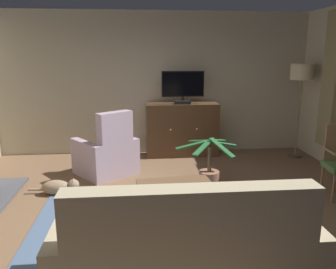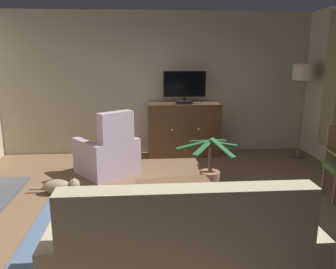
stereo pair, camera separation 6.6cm
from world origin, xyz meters
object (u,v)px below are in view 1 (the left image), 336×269
television (183,86)px  coffee_table (175,189)px  potted_plant_on_hearth_side (209,173)px  cat (59,187)px  floor_lamp (302,77)px  sofa_floral (186,256)px  tv_cabinet (182,131)px  tv_remote (183,186)px  armchair_facing_sofa (107,155)px

television → coffee_table: television is taller
television → potted_plant_on_hearth_side: 2.03m
coffee_table → cat: bearing=150.8°
floor_lamp → sofa_floral: bearing=-126.1°
tv_cabinet → television: 0.88m
tv_remote → tv_cabinet: bearing=61.8°
tv_cabinet → television: bearing=-90.0°
sofa_floral → cat: (-1.53, 2.23, -0.23)m
armchair_facing_sofa → potted_plant_on_hearth_side: (1.58, -0.73, -0.11)m
tv_cabinet → floor_lamp: 2.47m
tv_cabinet → floor_lamp: (2.21, -0.31, 1.06)m
potted_plant_on_hearth_side → floor_lamp: bearing=34.8°
tv_remote → armchair_facing_sofa: armchair_facing_sofa is taller
tv_cabinet → tv_remote: tv_cabinet is taller
coffee_table → tv_remote: 0.14m
coffee_table → sofa_floral: bearing=-92.7°
television → potted_plant_on_hearth_side: size_ratio=0.88×
potted_plant_on_hearth_side → coffee_table: bearing=-122.8°
television → coffee_table: (-0.44, -2.63, -0.99)m
tv_cabinet → cat: 2.74m
coffee_table → potted_plant_on_hearth_side: size_ratio=1.05×
tv_cabinet → tv_remote: (-0.36, -2.78, -0.05)m
tv_cabinet → potted_plant_on_hearth_side: bearing=-83.8°
tv_remote → armchair_facing_sofa: (-1.03, 1.79, -0.11)m
coffee_table → sofa_floral: size_ratio=0.44×
cat → floor_lamp: bearing=19.3°
tv_remote → floor_lamp: bearing=22.9°
television → potted_plant_on_hearth_side: (0.19, -1.67, -1.14)m
tv_remote → cat: 1.97m
tv_remote → cat: size_ratio=0.23×
sofa_floral → potted_plant_on_hearth_side: size_ratio=2.40×
coffee_table → sofa_floral: 1.35m
television → floor_lamp: 2.24m
sofa_floral → floor_lamp: floor_lamp is taller
floor_lamp → armchair_facing_sofa: bearing=-169.3°
tv_remote → sofa_floral: 1.27m
sofa_floral → tv_cabinet: bearing=82.9°
coffee_table → cat: 1.84m
sofa_floral → potted_plant_on_hearth_side: bearing=73.4°
coffee_table → armchair_facing_sofa: size_ratio=0.83×
sofa_floral → television: bearing=82.8°
floor_lamp → cat: bearing=-160.7°
coffee_table → cat: size_ratio=1.30×
tv_remote → armchair_facing_sofa: size_ratio=0.15×
television → cat: size_ratio=1.09×
television → armchair_facing_sofa: 1.97m
armchair_facing_sofa → potted_plant_on_hearth_side: size_ratio=1.26×
armchair_facing_sofa → cat: armchair_facing_sofa is taller
potted_plant_on_hearth_side → floor_lamp: 2.80m
tv_remote → armchair_facing_sofa: bearing=99.2°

